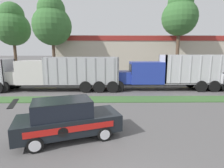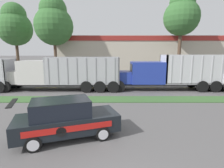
{
  "view_description": "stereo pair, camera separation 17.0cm",
  "coord_description": "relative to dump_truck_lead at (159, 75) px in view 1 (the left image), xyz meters",
  "views": [
    {
      "loc": [
        -0.27,
        -2.95,
        3.7
      ],
      "look_at": [
        -0.09,
        10.07,
        1.42
      ],
      "focal_mm": 28.0,
      "sensor_mm": 36.0,
      "label": 1
    },
    {
      "loc": [
        -0.1,
        -2.95,
        3.7
      ],
      "look_at": [
        -0.09,
        10.07,
        1.42
      ],
      "focal_mm": 28.0,
      "sensor_mm": 36.0,
      "label": 2
    }
  ],
  "objects": [
    {
      "name": "grass_verge",
      "position": [
        -4.79,
        -3.95,
        -1.55
      ],
      "size": [
        120.0,
        1.89,
        0.06
      ],
      "primitive_type": "cube",
      "color": "#3D6633",
      "rests_on": "ground_plane"
    },
    {
      "name": "centre_line_3",
      "position": [
        -12.06,
        1.0,
        -1.57
      ],
      "size": [
        2.4,
        0.14,
        0.01
      ],
      "primitive_type": "cube",
      "color": "yellow",
      "rests_on": "ground_plane"
    },
    {
      "name": "centre_line_4",
      "position": [
        -6.66,
        1.0,
        -1.57
      ],
      "size": [
        2.4,
        0.14,
        0.01
      ],
      "primitive_type": "cube",
      "color": "yellow",
      "rests_on": "ground_plane"
    },
    {
      "name": "centre_line_5",
      "position": [
        -1.26,
        1.0,
        -1.57
      ],
      "size": [
        2.4,
        0.14,
        0.01
      ],
      "primitive_type": "cube",
      "color": "yellow",
      "rests_on": "ground_plane"
    },
    {
      "name": "centre_line_6",
      "position": [
        4.14,
        1.0,
        -1.57
      ],
      "size": [
        2.4,
        0.14,
        0.01
      ],
      "primitive_type": "cube",
      "color": "yellow",
      "rests_on": "ground_plane"
    },
    {
      "name": "dump_truck_lead",
      "position": [
        0.0,
        0.0,
        0.0
      ],
      "size": [
        12.56,
        2.64,
        3.58
      ],
      "color": "black",
      "rests_on": "ground_plane"
    },
    {
      "name": "dump_truck_far_right",
      "position": [
        -11.25,
        -0.08,
        -0.01
      ],
      "size": [
        12.23,
        2.86,
        3.35
      ],
      "color": "black",
      "rests_on": "ground_plane"
    },
    {
      "name": "rally_car",
      "position": [
        -6.93,
        -10.42,
        -0.69
      ],
      "size": [
        4.72,
        3.07,
        1.79
      ],
      "color": "black",
      "rests_on": "ground_plane"
    },
    {
      "name": "store_building_backdrop",
      "position": [
        0.82,
        17.97,
        1.75
      ],
      "size": [
        30.96,
        12.1,
        6.66
      ],
      "color": "#BCB29E",
      "rests_on": "ground_plane"
    },
    {
      "name": "tree_behind_left",
      "position": [
        -21.08,
        12.56,
        6.74
      ],
      "size": [
        5.57,
        5.57,
        11.95
      ],
      "color": "brown",
      "rests_on": "ground_plane"
    },
    {
      "name": "tree_behind_centre",
      "position": [
        -13.68,
        9.76,
        6.78
      ],
      "size": [
        5.79,
        5.79,
        12.14
      ],
      "color": "brown",
      "rests_on": "ground_plane"
    },
    {
      "name": "tree_behind_right",
      "position": [
        5.71,
        10.25,
        8.04
      ],
      "size": [
        5.41,
        5.41,
        13.18
      ],
      "color": "brown",
      "rests_on": "ground_plane"
    }
  ]
}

